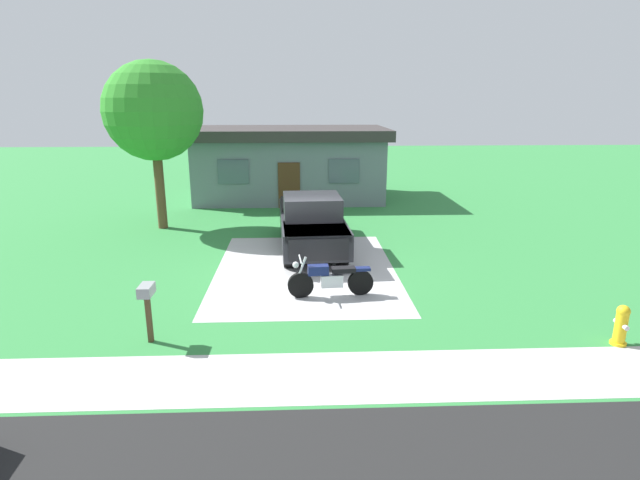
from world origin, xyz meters
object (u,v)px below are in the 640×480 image
fire_hydrant (621,325)px  shade_tree (153,112)px  pickup_truck (311,221)px  neighbor_house (290,163)px  mailbox (147,298)px  motorcycle (330,279)px

fire_hydrant → shade_tree: size_ratio=0.14×
pickup_truck → neighbor_house: (-0.84, 9.09, 0.84)m
pickup_truck → neighbor_house: bearing=95.3°
pickup_truck → mailbox: size_ratio=4.54×
pickup_truck → fire_hydrant: pickup_truck is taller
motorcycle → shade_tree: 10.36m
motorcycle → fire_hydrant: (5.80, -2.90, -0.05)m
fire_hydrant → shade_tree: (-11.93, 10.27, 4.00)m
neighbor_house → motorcycle: bearing=-84.8°
fire_hydrant → shade_tree: shade_tree is taller
mailbox → motorcycle: bearing=31.3°
pickup_truck → neighbor_house: 9.16m
pickup_truck → neighbor_house: neighbor_house is taller
shade_tree → pickup_truck: bearing=-28.1°
fire_hydrant → mailbox: mailbox is taller
motorcycle → shade_tree: size_ratio=0.35×
pickup_truck → neighbor_house: size_ratio=0.60×
neighbor_house → fire_hydrant: bearing=-66.7°
motorcycle → neighbor_house: neighbor_house is taller
fire_hydrant → mailbox: (-9.70, 0.53, 0.55)m
mailbox → neighbor_house: (2.67, 15.76, 0.81)m
motorcycle → pickup_truck: bearing=95.1°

